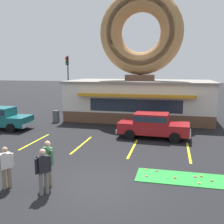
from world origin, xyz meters
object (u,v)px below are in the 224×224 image
(car_teal, at_px, (0,117))
(trash_bin, at_px, (56,116))
(pedestrian_clipboard_woman, at_px, (43,169))
(traffic_light_pole, at_px, (68,75))
(car_red, at_px, (153,124))
(pedestrian_beanie_man, at_px, (6,166))
(pedestrian_blue_sweater_man, at_px, (48,161))
(golf_ball, at_px, (168,178))

(car_teal, distance_m, trash_bin, 4.39)
(pedestrian_clipboard_woman, xyz_separation_m, traffic_light_pole, (-7.29, 19.99, 2.79))
(car_red, relative_size, pedestrian_beanie_man, 2.94)
(car_teal, bearing_deg, pedestrian_blue_sweater_man, -45.36)
(golf_ball, distance_m, traffic_light_pole, 21.43)
(car_red, distance_m, pedestrian_clipboard_woman, 9.13)
(car_red, height_order, pedestrian_beanie_man, car_red)
(golf_ball, bearing_deg, trash_bin, 134.11)
(pedestrian_beanie_man, bearing_deg, pedestrian_blue_sweater_man, 22.42)
(traffic_light_pole, bearing_deg, pedestrian_blue_sweater_man, -69.72)
(golf_ball, distance_m, pedestrian_beanie_man, 6.23)
(pedestrian_blue_sweater_man, bearing_deg, car_teal, 134.64)
(pedestrian_clipboard_woman, xyz_separation_m, pedestrian_beanie_man, (-1.56, 0.13, -0.05))
(golf_ball, bearing_deg, car_teal, 152.62)
(golf_ball, relative_size, car_teal, 0.01)
(pedestrian_clipboard_woman, distance_m, traffic_light_pole, 21.46)
(trash_bin, bearing_deg, car_teal, -131.53)
(golf_ball, xyz_separation_m, car_teal, (-12.19, 6.31, 0.82))
(pedestrian_blue_sweater_man, bearing_deg, car_red, 67.25)
(car_red, xyz_separation_m, trash_bin, (-8.20, 3.30, -0.37))
(traffic_light_pole, bearing_deg, car_red, -47.58)
(car_teal, distance_m, pedestrian_beanie_man, 10.62)
(car_red, height_order, trash_bin, car_red)
(trash_bin, relative_size, traffic_light_pole, 0.17)
(pedestrian_clipboard_woman, bearing_deg, pedestrian_blue_sweater_man, 103.21)
(pedestrian_blue_sweater_man, xyz_separation_m, traffic_light_pole, (-7.13, 19.28, 2.74))
(pedestrian_beanie_man, bearing_deg, pedestrian_clipboard_woman, -4.59)
(pedestrian_blue_sweater_man, xyz_separation_m, trash_bin, (-4.90, 11.17, -0.47))
(golf_ball, distance_m, pedestrian_clipboard_woman, 4.88)
(pedestrian_clipboard_woman, height_order, pedestrian_beanie_man, pedestrian_clipboard_woman)
(car_teal, relative_size, pedestrian_blue_sweater_man, 2.65)
(car_teal, distance_m, pedestrian_clipboard_woman, 11.73)
(pedestrian_clipboard_woman, bearing_deg, traffic_light_pole, 110.04)
(golf_ball, height_order, pedestrian_clipboard_woman, pedestrian_clipboard_woman)
(car_teal, height_order, pedestrian_beanie_man, car_teal)
(trash_bin, bearing_deg, car_red, -21.91)
(golf_ball, distance_m, car_teal, 13.75)
(golf_ball, height_order, car_red, car_red)
(car_teal, xyz_separation_m, pedestrian_beanie_man, (6.40, -8.48, -0.01))
(pedestrian_clipboard_woman, bearing_deg, trash_bin, 113.11)
(pedestrian_blue_sweater_man, height_order, traffic_light_pole, traffic_light_pole)
(car_teal, relative_size, traffic_light_pole, 0.79)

